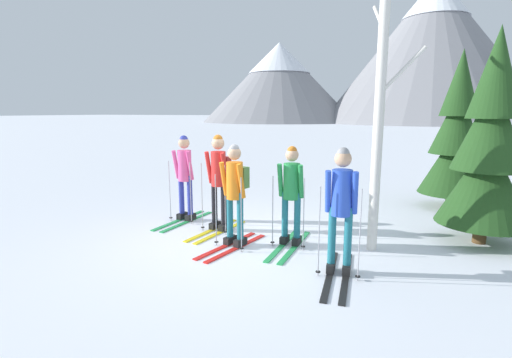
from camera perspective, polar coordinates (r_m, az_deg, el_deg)
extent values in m
plane|color=white|center=(6.87, -2.38, -9.18)|extent=(400.00, 400.00, 0.00)
cube|color=green|center=(8.05, -10.29, -6.33)|extent=(0.23, 1.66, 0.02)
cube|color=green|center=(8.18, -11.52, -6.10)|extent=(0.23, 1.66, 0.02)
cube|color=black|center=(8.11, -9.87, -5.68)|extent=(0.13, 0.27, 0.12)
cylinder|color=#2D389E|center=(7.99, -9.97, -2.47)|extent=(0.11, 0.11, 0.85)
cube|color=black|center=(8.24, -11.10, -5.47)|extent=(0.13, 0.27, 0.12)
cylinder|color=#2D389E|center=(8.13, -11.21, -2.31)|extent=(0.11, 0.11, 0.85)
cylinder|color=#E55193|center=(7.95, -10.74, 2.01)|extent=(0.28, 0.28, 0.64)
sphere|color=tan|center=(7.90, -10.86, 5.38)|extent=(0.23, 0.23, 0.23)
sphere|color=#2D389E|center=(7.89, -10.87, 5.87)|extent=(0.17, 0.17, 0.17)
cylinder|color=#E55193|center=(7.79, -9.97, 2.00)|extent=(0.10, 0.21, 0.61)
cylinder|color=#E55193|center=(8.01, -12.03, 2.15)|extent=(0.10, 0.21, 0.61)
cylinder|color=#A5A5AD|center=(7.74, -9.86, -2.19)|extent=(0.02, 0.02, 1.28)
cylinder|color=black|center=(7.88, -9.73, -6.29)|extent=(0.07, 0.07, 0.01)
cylinder|color=#A5A5AD|center=(8.07, -12.92, -1.78)|extent=(0.02, 0.02, 1.28)
cylinder|color=black|center=(8.21, -12.75, -5.73)|extent=(0.07, 0.07, 0.01)
cube|color=yellow|center=(7.30, -5.29, -7.95)|extent=(0.30, 1.59, 0.02)
cube|color=yellow|center=(7.42, -6.69, -7.66)|extent=(0.30, 1.59, 0.02)
cube|color=black|center=(7.35, -4.84, -7.23)|extent=(0.14, 0.27, 0.12)
cylinder|color=black|center=(7.23, -4.90, -3.60)|extent=(0.11, 0.11, 0.88)
cube|color=black|center=(7.48, -6.23, -6.95)|extent=(0.14, 0.27, 0.12)
cylinder|color=black|center=(7.35, -6.31, -3.38)|extent=(0.11, 0.11, 0.88)
cylinder|color=red|center=(7.16, -5.70, 1.55)|extent=(0.28, 0.28, 0.66)
sphere|color=tan|center=(7.11, -5.77, 5.41)|extent=(0.24, 0.24, 0.24)
sphere|color=#B76019|center=(7.10, -5.78, 5.98)|extent=(0.18, 0.18, 0.18)
cylinder|color=red|center=(7.01, -4.80, 1.53)|extent=(0.11, 0.22, 0.62)
cylinder|color=red|center=(7.22, -7.14, 1.74)|extent=(0.11, 0.22, 0.62)
cylinder|color=#A5A5AD|center=(6.97, -4.69, -3.27)|extent=(0.02, 0.02, 1.32)
cylinder|color=black|center=(7.13, -4.62, -7.95)|extent=(0.07, 0.07, 0.01)
cylinder|color=#A5A5AD|center=(7.29, -8.18, -2.75)|extent=(0.02, 0.02, 1.32)
cylinder|color=black|center=(7.44, -8.06, -7.24)|extent=(0.07, 0.07, 0.01)
cube|color=maroon|center=(7.29, -4.92, 1.98)|extent=(0.28, 0.19, 0.36)
cube|color=red|center=(6.46, -2.92, -10.35)|extent=(0.42, 1.56, 0.02)
cube|color=red|center=(6.59, -4.46, -9.95)|extent=(0.42, 1.56, 0.02)
cube|color=black|center=(6.51, -2.39, -9.53)|extent=(0.16, 0.28, 0.12)
cylinder|color=#1E6B7A|center=(6.38, -2.42, -5.68)|extent=(0.11, 0.11, 0.83)
cube|color=black|center=(6.64, -3.92, -9.15)|extent=(0.16, 0.28, 0.12)
cylinder|color=#1E6B7A|center=(6.51, -3.97, -5.37)|extent=(0.11, 0.11, 0.83)
cylinder|color=orange|center=(6.30, -3.26, -0.22)|extent=(0.28, 0.28, 0.62)
sphere|color=tan|center=(6.24, -3.30, 3.91)|extent=(0.22, 0.22, 0.22)
sphere|color=gray|center=(6.23, -3.30, 4.52)|extent=(0.17, 0.17, 0.17)
cylinder|color=orange|center=(6.15, -2.28, -0.32)|extent=(0.12, 0.21, 0.59)
cylinder|color=orange|center=(6.37, -4.87, 0.02)|extent=(0.12, 0.21, 0.59)
cylinder|color=#A5A5AD|center=(6.12, -2.24, -5.51)|extent=(0.02, 0.02, 1.24)
cylinder|color=black|center=(6.30, -2.21, -10.43)|extent=(0.07, 0.07, 0.01)
cylinder|color=#A5A5AD|center=(6.45, -6.10, -4.74)|extent=(0.02, 0.02, 1.24)
cylinder|color=black|center=(6.61, -6.00, -9.45)|extent=(0.07, 0.07, 0.01)
cube|color=#4C7238|center=(6.43, -2.33, 0.28)|extent=(0.29, 0.21, 0.36)
cube|color=green|center=(6.55, 5.92, -10.12)|extent=(0.10, 1.68, 0.02)
cube|color=green|center=(6.61, 4.07, -9.90)|extent=(0.10, 1.68, 0.02)
cube|color=black|center=(6.61, 6.18, -9.27)|extent=(0.11, 0.26, 0.12)
cylinder|color=#1E6B7A|center=(6.48, 6.26, -5.55)|extent=(0.11, 0.11, 0.81)
cube|color=black|center=(6.67, 4.34, -9.06)|extent=(0.11, 0.26, 0.12)
cylinder|color=#1E6B7A|center=(6.54, 4.40, -5.37)|extent=(0.11, 0.11, 0.81)
cylinder|color=#238C42|center=(6.38, 5.41, -0.35)|extent=(0.28, 0.28, 0.61)
sphere|color=tan|center=(6.31, 5.48, 3.65)|extent=(0.22, 0.22, 0.22)
sphere|color=#B76019|center=(6.30, 5.49, 4.25)|extent=(0.16, 0.16, 0.16)
cylinder|color=#238C42|center=(6.27, 6.83, -0.40)|extent=(0.08, 0.20, 0.58)
cylinder|color=#238C42|center=(6.37, 3.71, -0.18)|extent=(0.08, 0.20, 0.58)
cylinder|color=#A5A5AD|center=(6.25, 7.23, -5.37)|extent=(0.02, 0.02, 1.22)
cylinder|color=black|center=(6.42, 7.12, -10.10)|extent=(0.07, 0.07, 0.01)
cylinder|color=#A5A5AD|center=(6.40, 2.54, -4.92)|extent=(0.02, 0.02, 1.22)
cylinder|color=black|center=(6.57, 2.51, -9.55)|extent=(0.07, 0.07, 0.01)
cube|color=black|center=(5.58, 13.44, -14.09)|extent=(0.27, 1.69, 0.02)
cube|color=black|center=(5.59, 11.12, -13.94)|extent=(0.27, 1.69, 0.02)
cube|color=black|center=(5.64, 13.53, -13.03)|extent=(0.14, 0.27, 0.12)
cylinder|color=#1E6B7A|center=(5.48, 13.73, -8.52)|extent=(0.11, 0.11, 0.85)
cube|color=black|center=(5.65, 11.24, -12.88)|extent=(0.14, 0.27, 0.12)
cylinder|color=#1E6B7A|center=(5.49, 11.41, -8.39)|extent=(0.11, 0.11, 0.85)
cylinder|color=blue|center=(5.32, 12.83, -2.03)|extent=(0.28, 0.28, 0.64)
sphere|color=tan|center=(5.24, 13.03, 3.01)|extent=(0.23, 0.23, 0.23)
sphere|color=gray|center=(5.23, 13.06, 3.76)|extent=(0.17, 0.17, 0.17)
cylinder|color=blue|center=(5.25, 14.76, -2.08)|extent=(0.10, 0.21, 0.61)
cylinder|color=blue|center=(5.27, 10.84, -1.87)|extent=(0.10, 0.21, 0.61)
cylinder|color=#A5A5AD|center=(5.27, 15.42, -8.27)|extent=(0.02, 0.02, 1.28)
cylinder|color=black|center=(5.48, 15.13, -14.04)|extent=(0.07, 0.07, 0.01)
cylinder|color=#A5A5AD|center=(5.30, 9.53, -7.92)|extent=(0.02, 0.02, 1.28)
cylinder|color=black|center=(5.51, 9.35, -13.67)|extent=(0.07, 0.07, 0.01)
cube|color=black|center=(5.48, 12.97, -1.34)|extent=(0.28, 0.19, 0.36)
cylinder|color=#51381E|center=(10.13, 27.40, -1.90)|extent=(0.22, 0.22, 0.71)
cone|color=#1E4219|center=(10.02, 27.75, 2.30)|extent=(1.52, 1.52, 1.50)
cone|color=#1E4219|center=(9.95, 28.20, 7.71)|extent=(1.16, 1.16, 1.50)
cone|color=#1E4219|center=(9.97, 28.63, 12.68)|extent=(0.83, 0.83, 1.50)
cylinder|color=#51381E|center=(7.69, 30.86, -5.77)|extent=(0.22, 0.22, 0.71)
cone|color=#1E4219|center=(7.54, 31.37, -0.30)|extent=(1.51, 1.51, 1.49)
cone|color=#1E4219|center=(7.45, 32.04, 6.85)|extent=(1.15, 1.15, 1.49)
cone|color=#1E4219|center=(7.47, 32.68, 13.45)|extent=(0.82, 0.82, 1.49)
cylinder|color=silver|center=(6.31, 18.05, 8.16)|extent=(0.16, 0.16, 4.22)
cylinder|color=silver|center=(6.38, 21.29, 15.09)|extent=(0.65, 0.19, 0.71)
cylinder|color=silver|center=(6.68, 18.02, 22.32)|extent=(0.24, 0.45, 0.45)
cone|color=gray|center=(84.06, 3.50, 14.33)|extent=(32.87, 32.87, 16.73)
cone|color=white|center=(84.58, 3.54, 17.80)|extent=(13.32, 13.32, 6.46)
cone|color=gray|center=(84.63, 25.12, 17.05)|extent=(41.99, 41.99, 27.46)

